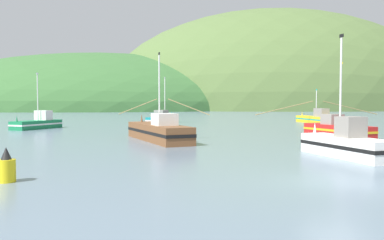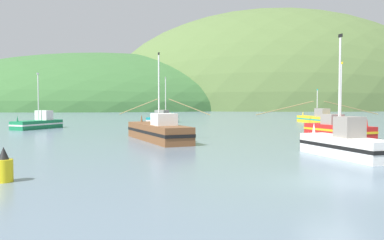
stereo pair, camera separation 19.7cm
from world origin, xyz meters
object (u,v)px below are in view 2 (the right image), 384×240
fishing_boat_green (38,123)px  fishing_boat_red (337,129)px  channel_buoy (4,168)px  fishing_boat_teal (163,119)px  fishing_boat_brown (158,131)px  fishing_boat_white (345,144)px  fishing_boat_yellow (319,119)px

fishing_boat_green → fishing_boat_red: (29.67, -16.00, 0.01)m
channel_buoy → fishing_boat_red: bearing=35.7°
channel_buoy → fishing_boat_teal: bearing=76.5°
fishing_boat_brown → channel_buoy: (-7.47, -16.11, -0.21)m
fishing_boat_brown → fishing_boat_green: bearing=23.1°
fishing_boat_green → fishing_boat_brown: size_ratio=0.64×
fishing_boat_white → fishing_boat_teal: bearing=2.1°
fishing_boat_red → fishing_boat_teal: fishing_boat_teal is taller
fishing_boat_yellow → channel_buoy: size_ratio=13.94×
fishing_boat_red → fishing_boat_teal: 29.45m
fishing_boat_green → fishing_boat_teal: 18.83m
fishing_boat_yellow → fishing_boat_teal: bearing=78.1°
fishing_boat_teal → fishing_boat_yellow: bearing=-74.0°
fishing_boat_yellow → channel_buoy: fishing_boat_yellow is taller
fishing_boat_green → fishing_boat_red: bearing=92.8°
fishing_boat_green → channel_buoy: size_ratio=4.85×
fishing_boat_teal → fishing_boat_white: bearing=-142.5°
fishing_boat_red → channel_buoy: fishing_boat_red is taller
fishing_boat_yellow → fishing_boat_white: (-16.02, -34.37, 0.05)m
fishing_boat_teal → channel_buoy: bearing=-165.9°
fishing_boat_brown → fishing_boat_white: bearing=-153.8°
fishing_boat_white → channel_buoy: 17.83m
fishing_boat_teal → fishing_boat_red: bearing=-124.6°
fishing_boat_green → fishing_boat_teal: (15.93, 10.04, 0.02)m
fishing_boat_red → channel_buoy: (-24.20, -17.40, -0.11)m
channel_buoy → fishing_boat_yellow: bearing=49.3°
fishing_boat_brown → fishing_boat_teal: 27.50m
fishing_boat_green → channel_buoy: fishing_boat_green is taller
fishing_boat_green → channel_buoy: (5.47, -33.41, -0.11)m
fishing_boat_brown → fishing_boat_red: 16.78m
fishing_boat_yellow → fishing_boat_red: (-9.11, -21.32, -0.02)m
fishing_boat_brown → fishing_boat_yellow: (25.84, 22.62, -0.08)m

